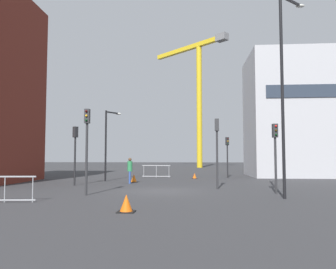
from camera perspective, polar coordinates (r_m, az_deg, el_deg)
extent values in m
plane|color=#333335|center=(18.24, -1.22, -9.67)|extent=(160.00, 160.00, 0.00)
cube|color=#B7B7BC|center=(33.99, 22.81, 3.04)|extent=(10.90, 7.13, 11.43)
cube|color=#2D3847|center=(30.87, 24.88, 6.85)|extent=(9.16, 0.08, 1.10)
cylinder|color=yellow|center=(54.86, 5.40, 4.79)|extent=(0.90, 0.90, 19.96)
cube|color=yellow|center=(58.96, 3.38, 14.56)|extent=(11.44, 10.51, 0.70)
cube|color=slate|center=(54.49, 9.25, 16.16)|extent=(2.14, 2.10, 1.10)
cylinder|color=black|center=(15.95, 19.06, 6.57)|extent=(0.14, 0.14, 9.37)
cube|color=black|center=(17.99, 20.30, 20.74)|extent=(1.31, 1.17, 0.10)
ellipsoid|color=silver|center=(18.63, 21.75, 19.83)|extent=(0.44, 0.24, 0.16)
cylinder|color=black|center=(25.51, -10.66, -1.89)|extent=(0.14, 0.14, 5.35)
cube|color=black|center=(26.14, -9.54, 3.72)|extent=(0.79, 1.12, 0.10)
ellipsoid|color=silver|center=(26.57, -8.53, 3.55)|extent=(0.44, 0.24, 0.16)
cylinder|color=#232326|center=(29.40, 10.18, -4.58)|extent=(0.12, 0.12, 2.83)
cube|color=#232326|center=(29.42, 10.14, -1.14)|extent=(0.30, 0.33, 0.70)
sphere|color=#390605|center=(29.27, 10.26, -0.69)|extent=(0.11, 0.11, 0.11)
sphere|color=#F2A514|center=(29.26, 10.26, -1.12)|extent=(0.11, 0.11, 0.11)
sphere|color=#07330F|center=(29.25, 10.27, -1.55)|extent=(0.11, 0.11, 0.11)
cylinder|color=#2D2D30|center=(17.75, 18.02, -5.06)|extent=(0.12, 0.12, 2.84)
cube|color=#2D2D30|center=(17.79, 17.90, 0.64)|extent=(0.26, 0.30, 0.70)
sphere|color=red|center=(17.64, 18.06, 1.39)|extent=(0.11, 0.11, 0.11)
sphere|color=#3C2905|center=(17.62, 18.08, 0.68)|extent=(0.11, 0.11, 0.11)
sphere|color=#07330F|center=(17.60, 18.09, -0.03)|extent=(0.11, 0.11, 0.11)
cylinder|color=#2D2D30|center=(19.25, 8.45, -4.34)|extent=(0.12, 0.12, 3.34)
cube|color=#2D2D30|center=(19.33, 8.39, 1.66)|extent=(0.27, 0.30, 0.70)
sphere|color=red|center=(19.52, 8.40, 2.25)|extent=(0.11, 0.11, 0.11)
sphere|color=#3C2905|center=(19.50, 8.41, 1.61)|extent=(0.11, 0.11, 0.11)
sphere|color=#07330F|center=(19.48, 8.41, 0.96)|extent=(0.11, 0.11, 0.11)
cylinder|color=#232326|center=(22.28, -15.71, -4.46)|extent=(0.12, 0.12, 3.09)
cube|color=#232326|center=(22.33, -15.63, 0.41)|extent=(0.36, 0.35, 0.70)
sphere|color=red|center=(22.48, -15.90, 0.95)|extent=(0.11, 0.11, 0.11)
sphere|color=#3C2905|center=(22.46, -15.91, 0.39)|extent=(0.11, 0.11, 0.11)
sphere|color=#07330F|center=(22.45, -15.92, -0.17)|extent=(0.11, 0.11, 0.11)
cylinder|color=#2D2D30|center=(16.60, -13.83, -4.12)|extent=(0.12, 0.12, 3.49)
cube|color=#2D2D30|center=(16.71, -13.72, 3.08)|extent=(0.25, 0.29, 0.70)
sphere|color=#390605|center=(16.57, -13.86, 3.91)|extent=(0.11, 0.11, 0.11)
sphere|color=#F2A514|center=(16.54, -13.87, 3.15)|extent=(0.11, 0.11, 0.11)
sphere|color=#07330F|center=(16.52, -13.88, 2.40)|extent=(0.11, 0.11, 0.11)
cylinder|color=#33519E|center=(23.22, -6.58, -7.32)|extent=(0.14, 0.14, 0.84)
cylinder|color=#33519E|center=(23.02, -6.59, -7.35)|extent=(0.14, 0.14, 0.84)
cylinder|color=#2D844C|center=(23.09, -6.57, -5.43)|extent=(0.34, 0.34, 0.70)
sphere|color=brown|center=(23.08, -6.56, -4.29)|extent=(0.23, 0.23, 0.23)
cube|color=#B2B5BA|center=(29.41, -2.02, -5.34)|extent=(2.49, 0.07, 0.06)
cube|color=#B2B5BA|center=(29.45, -2.03, -7.19)|extent=(2.49, 0.07, 0.06)
cylinder|color=#B2B5BA|center=(29.57, -4.19, -6.35)|extent=(0.04, 0.04, 1.05)
cylinder|color=#B2B5BA|center=(29.43, -2.02, -6.37)|extent=(0.04, 0.04, 1.05)
cylinder|color=#B2B5BA|center=(29.33, 0.16, -6.38)|extent=(0.04, 0.04, 1.05)
cube|color=#9EA0A5|center=(15.25, -26.20, -6.51)|extent=(2.51, 0.32, 0.06)
cube|color=#9EA0A5|center=(15.33, -26.30, -10.05)|extent=(2.51, 0.32, 0.06)
cylinder|color=#9EA0A5|center=(15.28, -26.26, -8.47)|extent=(0.04, 0.04, 1.05)
cylinder|color=#9EA0A5|center=(14.86, -22.23, -8.73)|extent=(0.04, 0.04, 1.05)
cube|color=black|center=(11.58, -7.20, -13.03)|extent=(0.59, 0.59, 0.03)
cone|color=#E55B0F|center=(11.54, -7.19, -11.64)|extent=(0.45, 0.45, 0.60)
cube|color=black|center=(24.25, -5.89, -8.13)|extent=(0.57, 0.57, 0.03)
cone|color=orange|center=(24.23, -5.89, -7.48)|extent=(0.44, 0.44, 0.58)
cube|color=black|center=(28.02, 4.59, -7.54)|extent=(0.46, 0.46, 0.03)
cone|color=#E55B0F|center=(28.01, 4.59, -7.09)|extent=(0.36, 0.36, 0.47)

